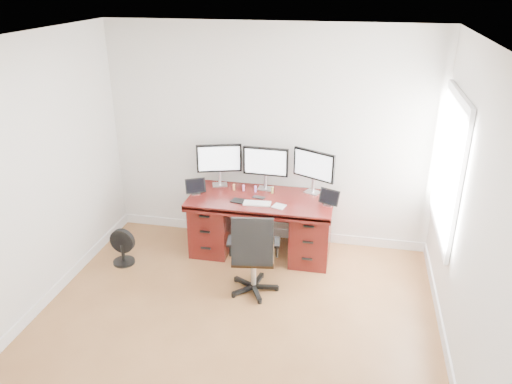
% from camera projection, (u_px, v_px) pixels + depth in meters
% --- Properties ---
extents(ground, '(4.50, 4.50, 0.00)m').
position_uv_depth(ground, '(223.00, 351.00, 4.57)').
color(ground, brown).
rests_on(ground, ground).
extents(back_wall, '(4.00, 0.10, 2.70)m').
position_uv_depth(back_wall, '(269.00, 138.00, 6.05)').
color(back_wall, silver).
rests_on(back_wall, ground).
extents(right_wall, '(0.10, 4.50, 2.70)m').
position_uv_depth(right_wall, '(478.00, 237.00, 3.75)').
color(right_wall, silver).
rests_on(right_wall, ground).
extents(desk, '(1.70, 0.80, 0.75)m').
position_uv_depth(desk, '(262.00, 223.00, 6.05)').
color(desk, '#48100E').
rests_on(desk, ground).
extents(office_chair, '(0.58, 0.58, 0.96)m').
position_uv_depth(office_chair, '(253.00, 267.00, 5.29)').
color(office_chair, black).
rests_on(office_chair, ground).
extents(floor_fan, '(0.30, 0.26, 0.44)m').
position_uv_depth(floor_fan, '(122.00, 247.00, 5.88)').
color(floor_fan, black).
rests_on(floor_fan, ground).
extents(monitor_left, '(0.54, 0.20, 0.53)m').
position_uv_depth(monitor_left, '(219.00, 160.00, 6.10)').
color(monitor_left, silver).
rests_on(monitor_left, desk).
extents(monitor_center, '(0.55, 0.15, 0.53)m').
position_uv_depth(monitor_center, '(266.00, 163.00, 5.99)').
color(monitor_center, silver).
rests_on(monitor_center, desk).
extents(monitor_right, '(0.51, 0.28, 0.53)m').
position_uv_depth(monitor_right, '(314.00, 167.00, 5.88)').
color(monitor_right, silver).
rests_on(monitor_right, desk).
extents(tablet_left, '(0.24, 0.17, 0.19)m').
position_uv_depth(tablet_left, '(195.00, 187.00, 5.95)').
color(tablet_left, silver).
rests_on(tablet_left, desk).
extents(tablet_right, '(0.25, 0.16, 0.19)m').
position_uv_depth(tablet_right, '(329.00, 198.00, 5.66)').
color(tablet_right, silver).
rests_on(tablet_right, desk).
extents(keyboard, '(0.32, 0.15, 0.01)m').
position_uv_depth(keyboard, '(257.00, 203.00, 5.72)').
color(keyboard, white).
rests_on(keyboard, desk).
extents(trackpad, '(0.17, 0.17, 0.01)m').
position_uv_depth(trackpad, '(279.00, 206.00, 5.65)').
color(trackpad, silver).
rests_on(trackpad, desk).
extents(drawing_tablet, '(0.23, 0.17, 0.01)m').
position_uv_depth(drawing_tablet, '(240.00, 201.00, 5.78)').
color(drawing_tablet, black).
rests_on(drawing_tablet, desk).
extents(phone, '(0.15, 0.10, 0.01)m').
position_uv_depth(phone, '(259.00, 197.00, 5.88)').
color(phone, black).
rests_on(phone, desk).
extents(figurine_orange, '(0.03, 0.03, 0.08)m').
position_uv_depth(figurine_orange, '(234.00, 187.00, 6.07)').
color(figurine_orange, '#FFA75E').
rests_on(figurine_orange, desk).
extents(figurine_pink, '(0.03, 0.03, 0.08)m').
position_uv_depth(figurine_pink, '(244.00, 187.00, 6.05)').
color(figurine_pink, pink).
rests_on(figurine_pink, desk).
extents(figurine_purple, '(0.03, 0.03, 0.08)m').
position_uv_depth(figurine_purple, '(255.00, 188.00, 6.02)').
color(figurine_purple, '#BD7DE7').
rests_on(figurine_purple, desk).
extents(figurine_yellow, '(0.03, 0.03, 0.08)m').
position_uv_depth(figurine_yellow, '(272.00, 190.00, 5.98)').
color(figurine_yellow, '#D3BB56').
rests_on(figurine_yellow, desk).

